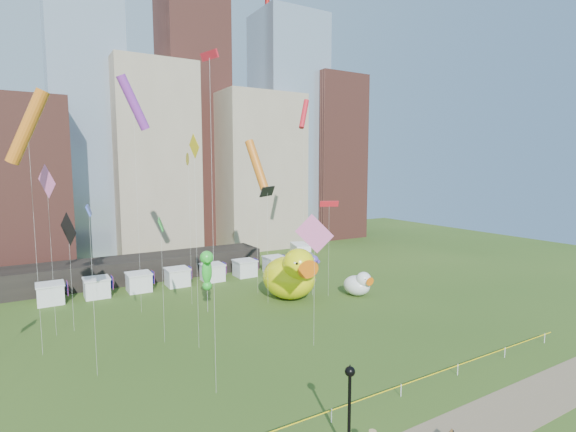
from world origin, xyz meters
TOP-DOWN VIEW (x-y plane):
  - ground at (0.00, 0.00)m, footprint 160.00×160.00m
  - skyline at (2.25, 61.06)m, footprint 101.00×23.00m
  - crane_right at (30.89, 64.00)m, footprint 23.00×1.00m
  - pavilion at (-4.00, 42.00)m, footprint 38.00×6.00m
  - vendor_tents at (1.02, 36.00)m, footprint 33.24×2.80m
  - caution_tape at (0.00, 0.00)m, footprint 50.00×0.06m
  - big_duck at (11.06, 23.09)m, footprint 6.28×8.44m
  - small_duck at (18.93, 19.98)m, footprint 3.45×4.30m
  - seahorse_green at (0.73, 23.69)m, footprint 1.81×2.07m
  - seahorse_purple at (14.18, 22.91)m, footprint 1.34×1.59m
  - lamppost at (-1.21, -3.20)m, footprint 0.56×0.56m
  - box_truck at (23.63, 40.48)m, footprint 4.31×7.05m
  - kite_0 at (-4.88, 7.04)m, footprint 0.71×1.73m
  - kite_1 at (5.64, 10.23)m, footprint 3.23×1.33m
  - kite_2 at (-12.44, 25.21)m, footprint 1.13×3.01m
  - kite_4 at (-3.31, 15.12)m, footprint 0.18×2.09m
  - kite_5 at (-11.74, 14.18)m, footprint 0.70×2.39m
  - kite_6 at (8.74, 27.38)m, footprint 2.09×3.83m
  - kite_7 at (-5.55, 27.52)m, footprint 3.45×1.55m
  - kite_8 at (16.53, 28.80)m, footprint 2.35×1.93m
  - kite_9 at (-13.99, 24.73)m, footprint 1.29×2.85m
  - kite_10 at (7.94, 23.15)m, footprint 3.17×2.85m
  - kite_11 at (-5.60, 17.87)m, footprint 1.23×3.16m
  - kite_12 at (0.13, 27.38)m, footprint 0.40×1.46m
  - kite_14 at (-15.23, 20.49)m, footprint 3.76×2.30m
  - kite_16 at (15.76, 21.89)m, footprint 2.24×1.24m

SIDE VIEW (x-z plane):
  - ground at x=0.00m, z-range 0.00..0.00m
  - caution_tape at x=0.00m, z-range 0.23..1.13m
  - vendor_tents at x=1.02m, z-range -0.09..2.31m
  - small_duck at x=18.93m, z-range -0.13..3.02m
  - box_truck at x=23.63m, z-range 0.04..2.86m
  - pavilion at x=-4.00m, z-range 0.00..3.20m
  - big_duck at x=11.06m, z-range -0.27..6.22m
  - lamppost at x=-1.21m, z-range 0.60..6.02m
  - seahorse_purple at x=14.18m, z-range 1.09..6.17m
  - seahorse_green at x=0.73m, z-range 1.62..8.48m
  - kite_2 at x=-12.44m, z-range 4.14..15.77m
  - kite_1 at x=5.64m, z-range 4.13..16.00m
  - kite_11 at x=-5.60m, z-range 5.16..16.53m
  - kite_16 at x=15.76m, z-range 5.46..17.27m
  - kite_5 at x=-11.74m, z-range 6.09..19.21m
  - kite_10 at x=7.94m, z-range 6.23..19.92m
  - kite_9 at x=-13.99m, z-range 6.34..22.49m
  - kite_6 at x=8.74m, z-range 6.51..25.79m
  - kite_12 at x=0.13m, z-range 7.93..25.43m
  - kite_4 at x=-3.31m, z-range 7.72..26.41m
  - kite_14 at x=-15.23m, z-range 8.01..30.21m
  - skyline at x=2.25m, z-range -12.56..55.44m
  - kite_0 at x=-4.88m, z-range 10.82..34.17m
  - kite_7 at x=-5.55m, z-range 9.85..35.25m
  - kite_8 at x=16.53m, z-range 10.40..35.32m
  - crane_right at x=30.89m, z-range 8.90..84.90m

